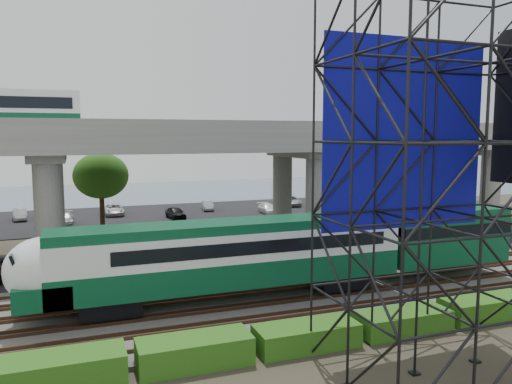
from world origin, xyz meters
name	(u,v)px	position (x,y,z in m)	size (l,w,h in m)	color
ground	(252,317)	(0.00, 0.00, 0.00)	(140.00, 140.00, 0.00)	#474233
ballast_bed	(240,303)	(0.00, 2.00, 0.10)	(90.00, 12.00, 0.20)	slate
service_road	(202,266)	(0.00, 10.50, 0.04)	(90.00, 5.00, 0.08)	black
parking_lot	(153,216)	(0.00, 34.00, 0.04)	(90.00, 18.00, 0.08)	black
harbor_water	(131,195)	(0.00, 56.00, 0.01)	(140.00, 40.00, 0.03)	slate
rail_tracks	(240,299)	(0.00, 2.00, 0.28)	(90.00, 9.52, 0.16)	#472D1E
commuter_train	(270,250)	(1.76, 2.00, 2.88)	(29.30, 3.06, 4.30)	black
overpass	(172,148)	(-1.00, 16.00, 8.21)	(80.00, 12.00, 12.40)	#9E9B93
scaffold_tower	(454,182)	(5.37, -7.98, 7.47)	(9.36, 6.36, 15.00)	black
hedge_strip	(307,335)	(1.01, -4.30, 0.56)	(34.60, 1.80, 1.20)	#2B5B14
trees	(124,183)	(-4.67, 16.17, 5.57)	(40.94, 16.94, 7.69)	#382314
suv	(4,269)	(-12.70, 11.15, 0.84)	(2.53, 5.48, 1.52)	black
parked_cars	(152,211)	(-0.14, 33.62, 0.70)	(37.92, 9.60, 1.30)	white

